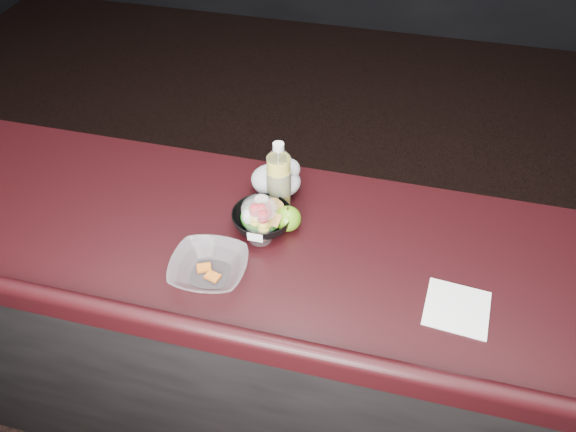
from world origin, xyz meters
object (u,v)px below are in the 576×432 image
(lemonade_bottle, at_px, (279,179))
(fruit_cup, at_px, (260,219))
(snack_bowl, at_px, (262,218))
(takeout_bowl, at_px, (209,268))
(green_apple, at_px, (288,219))

(lemonade_bottle, relative_size, fruit_cup, 1.54)
(snack_bowl, relative_size, takeout_bowl, 0.98)
(green_apple, height_order, takeout_bowl, green_apple)
(fruit_cup, bearing_deg, lemonade_bottle, 85.50)
(snack_bowl, bearing_deg, takeout_bowl, -111.72)
(green_apple, bearing_deg, takeout_bowl, -125.01)
(snack_bowl, bearing_deg, fruit_cup, -78.89)
(fruit_cup, height_order, green_apple, fruit_cup)
(lemonade_bottle, xyz_separation_m, green_apple, (0.05, -0.10, -0.06))
(takeout_bowl, bearing_deg, fruit_cup, 60.60)
(lemonade_bottle, xyz_separation_m, fruit_cup, (-0.01, -0.16, -0.02))
(fruit_cup, distance_m, snack_bowl, 0.06)
(green_apple, height_order, snack_bowl, snack_bowl)
(green_apple, xyz_separation_m, takeout_bowl, (-0.16, -0.23, -0.01))
(snack_bowl, bearing_deg, lemonade_bottle, 79.25)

